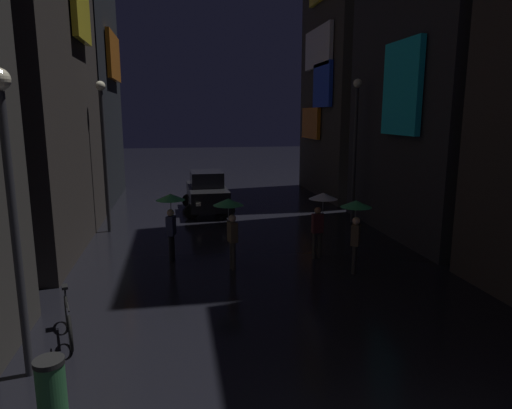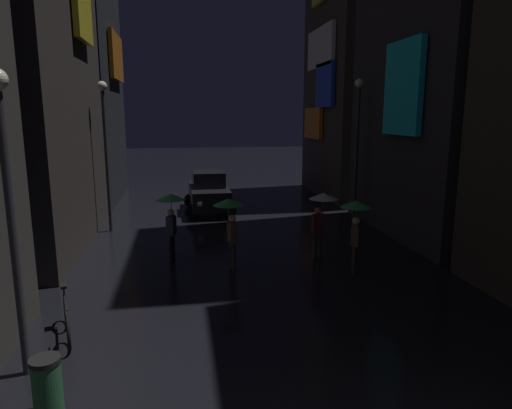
% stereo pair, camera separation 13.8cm
% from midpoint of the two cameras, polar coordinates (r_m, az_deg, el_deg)
% --- Properties ---
extents(building_right_far, '(4.25, 7.27, 13.72)m').
position_cam_midpoint_polar(building_right_far, '(26.74, 12.54, 15.98)').
color(building_right_far, '#33302D').
rests_on(building_right_far, ground).
extents(pedestrian_foreground_left_green, '(0.90, 0.90, 2.12)m').
position_cam_midpoint_polar(pedestrian_foreground_left_green, '(14.40, -10.30, -0.46)').
color(pedestrian_foreground_left_green, black).
rests_on(pedestrian_foreground_left_green, ground).
extents(pedestrian_midstreet_centre_green, '(0.90, 0.90, 2.12)m').
position_cam_midpoint_polar(pedestrian_midstreet_centre_green, '(13.37, 12.65, -1.46)').
color(pedestrian_midstreet_centre_green, '#38332D').
rests_on(pedestrian_midstreet_centre_green, ground).
extents(pedestrian_near_crossing_clear, '(0.90, 0.90, 2.12)m').
position_cam_midpoint_polar(pedestrian_near_crossing_clear, '(14.50, 8.47, -0.32)').
color(pedestrian_near_crossing_clear, '#38332D').
rests_on(pedestrian_near_crossing_clear, ground).
extents(pedestrian_foreground_right_green, '(0.90, 0.90, 2.12)m').
position_cam_midpoint_polar(pedestrian_foreground_right_green, '(13.39, -3.02, -1.18)').
color(pedestrian_foreground_right_green, '#38332D').
rests_on(pedestrian_foreground_right_green, ground).
extents(bicycle_parked_at_storefront, '(0.55, 1.77, 0.96)m').
position_cam_midpoint_polar(bicycle_parked_at_storefront, '(10.42, -22.22, -13.18)').
color(bicycle_parked_at_storefront, black).
rests_on(bicycle_parked_at_storefront, ground).
extents(car_distant, '(2.32, 4.19, 1.92)m').
position_cam_midpoint_polar(car_distant, '(21.54, -5.77, 1.53)').
color(car_distant, black).
rests_on(car_distant, ground).
extents(streetlamp_left_near, '(0.36, 0.36, 5.26)m').
position_cam_midpoint_polar(streetlamp_left_near, '(8.51, -28.17, 1.54)').
color(streetlamp_left_near, '#2D2D33').
rests_on(streetlamp_left_near, ground).
extents(streetlamp_right_far, '(0.36, 0.36, 5.94)m').
position_cam_midpoint_polar(streetlamp_right_far, '(19.43, 12.73, 8.43)').
color(streetlamp_right_far, '#2D2D33').
rests_on(streetlamp_right_far, ground).
extents(streetlamp_left_far, '(0.36, 0.36, 5.75)m').
position_cam_midpoint_polar(streetlamp_left_far, '(18.37, -18.09, 7.67)').
color(streetlamp_left_far, '#2D2D33').
rests_on(streetlamp_left_far, ground).
extents(trash_bin, '(0.46, 0.46, 0.93)m').
position_cam_midpoint_polar(trash_bin, '(8.12, -24.17, -19.98)').
color(trash_bin, '#265933').
rests_on(trash_bin, ground).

